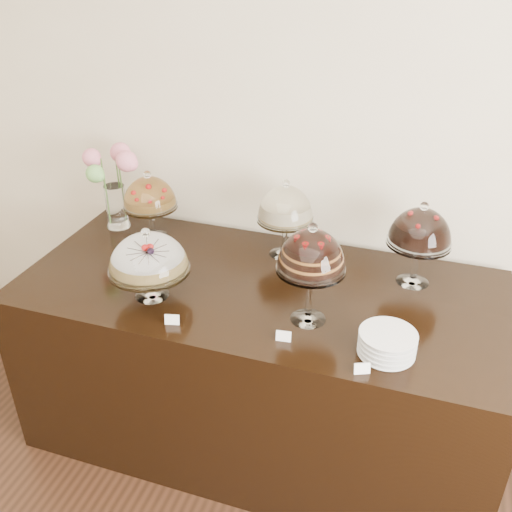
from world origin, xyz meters
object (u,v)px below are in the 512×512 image
(flower_vase, at_px, (114,179))
(cake_stand_sugar_sponge, at_px, (148,256))
(cake_stand_cheesecake, at_px, (286,207))
(cake_stand_dark_choco, at_px, (420,230))
(cake_stand_choco_layer, at_px, (311,255))
(plate_stack, at_px, (387,344))
(display_counter, at_px, (259,362))
(cake_stand_fruit_tart, at_px, (149,196))

(flower_vase, bearing_deg, cake_stand_sugar_sponge, -48.79)
(cake_stand_cheesecake, height_order, cake_stand_dark_choco, cake_stand_dark_choco)
(cake_stand_choco_layer, relative_size, cake_stand_cheesecake, 1.12)
(cake_stand_cheesecake, bearing_deg, cake_stand_choco_layer, -63.77)
(cake_stand_dark_choco, bearing_deg, cake_stand_sugar_sponge, -156.09)
(cake_stand_sugar_sponge, xyz_separation_m, flower_vase, (-0.49, 0.56, 0.07))
(plate_stack, bearing_deg, cake_stand_dark_choco, 84.97)
(cake_stand_sugar_sponge, bearing_deg, cake_stand_dark_choco, 23.91)
(display_counter, xyz_separation_m, cake_stand_sugar_sponge, (-0.43, -0.23, 0.65))
(plate_stack, bearing_deg, cake_stand_sugar_sponge, 175.69)
(cake_stand_sugar_sponge, xyz_separation_m, cake_stand_dark_choco, (1.08, 0.48, 0.07))
(flower_vase, bearing_deg, cake_stand_choco_layer, -23.33)
(cake_stand_dark_choco, distance_m, plate_stack, 0.60)
(display_counter, relative_size, flower_vase, 4.97)
(cake_stand_dark_choco, height_order, cake_stand_fruit_tart, cake_stand_dark_choco)
(cake_stand_sugar_sponge, xyz_separation_m, plate_stack, (1.04, -0.08, -0.15))
(cake_stand_sugar_sponge, height_order, cake_stand_dark_choco, cake_stand_dark_choco)
(cake_stand_cheesecake, relative_size, cake_stand_fruit_tart, 1.09)
(display_counter, height_order, cake_stand_fruit_tart, cake_stand_fruit_tart)
(display_counter, xyz_separation_m, cake_stand_dark_choco, (0.66, 0.25, 0.72))
(cake_stand_dark_choco, xyz_separation_m, plate_stack, (-0.05, -0.56, -0.22))
(cake_stand_cheesecake, distance_m, plate_stack, 0.88)
(flower_vase, bearing_deg, cake_stand_fruit_tart, -11.60)
(cake_stand_cheesecake, xyz_separation_m, cake_stand_dark_choco, (0.63, -0.07, 0.01))
(cake_stand_sugar_sponge, xyz_separation_m, cake_stand_fruit_tart, (-0.26, 0.51, 0.03))
(cake_stand_fruit_tart, xyz_separation_m, plate_stack, (1.30, -0.59, -0.18))
(cake_stand_sugar_sponge, height_order, flower_vase, flower_vase)
(cake_stand_dark_choco, bearing_deg, plate_stack, -95.03)
(cake_stand_fruit_tart, bearing_deg, cake_stand_cheesecake, 2.77)
(display_counter, xyz_separation_m, cake_stand_choco_layer, (0.27, -0.18, 0.76))
(plate_stack, bearing_deg, display_counter, 153.25)
(display_counter, height_order, flower_vase, flower_vase)
(display_counter, xyz_separation_m, cake_stand_cheesecake, (0.03, 0.32, 0.70))
(cake_stand_sugar_sponge, relative_size, cake_stand_choco_layer, 0.80)
(cake_stand_dark_choco, height_order, flower_vase, flower_vase)
(display_counter, bearing_deg, cake_stand_sugar_sponge, -151.71)
(cake_stand_choco_layer, bearing_deg, cake_stand_sugar_sponge, -176.14)
(cake_stand_sugar_sponge, distance_m, cake_stand_cheesecake, 0.71)
(display_counter, relative_size, cake_stand_choco_layer, 4.94)
(display_counter, height_order, plate_stack, plate_stack)
(cake_stand_sugar_sponge, bearing_deg, cake_stand_cheesecake, 50.42)
(display_counter, relative_size, plate_stack, 10.34)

